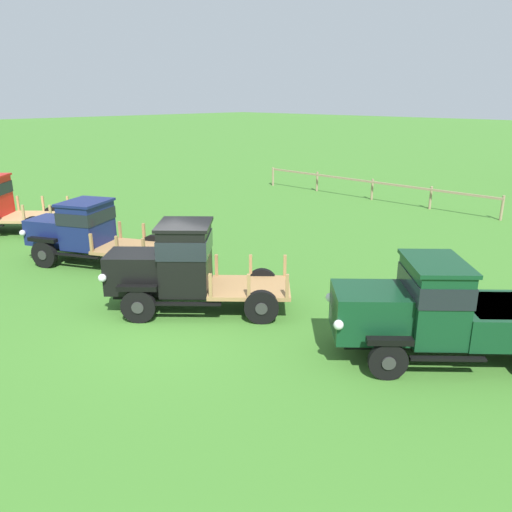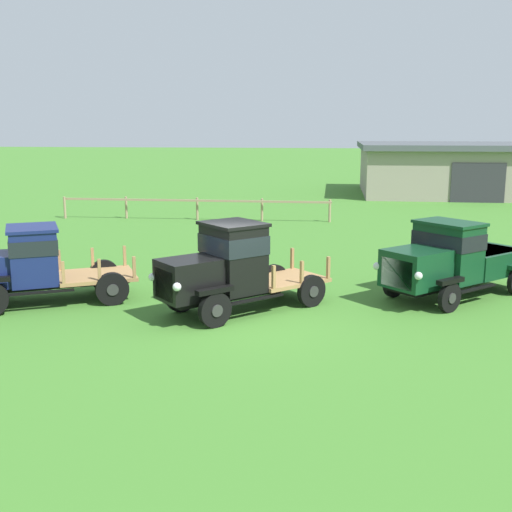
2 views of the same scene
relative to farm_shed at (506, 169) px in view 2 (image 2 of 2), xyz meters
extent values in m
plane|color=#3D7528|center=(-13.68, -30.61, -1.74)|extent=(240.00, 240.00, 0.00)
cube|color=gray|center=(0.00, 0.00, -0.20)|extent=(19.04, 9.79, 3.08)
cube|color=#474C51|center=(0.00, 0.00, 1.52)|extent=(19.64, 10.59, 0.36)
cube|color=#2D2D33|center=(-2.85, -4.93, -0.54)|extent=(3.20, 0.08, 2.40)
cylinder|color=#997F60|center=(-11.72, -14.04, -1.19)|extent=(0.12, 0.12, 1.10)
cylinder|color=#997F60|center=(-15.04, -14.04, -1.19)|extent=(0.12, 0.12, 1.10)
cylinder|color=#997F60|center=(-18.29, -14.03, -1.19)|extent=(0.12, 0.12, 1.10)
cylinder|color=#997F60|center=(-21.95, -13.99, -1.19)|extent=(0.12, 0.12, 1.10)
cylinder|color=#997F60|center=(-25.03, -14.38, -1.19)|extent=(0.12, 0.12, 1.10)
cube|color=#997F60|center=(-18.38, -14.24, -0.76)|extent=(13.51, 0.08, 0.10)
cylinder|color=black|center=(-17.28, -29.52, -1.31)|extent=(0.86, 0.56, 0.87)
cylinder|color=#2D2D2D|center=(-17.23, -29.62, -1.31)|extent=(0.28, 0.16, 0.30)
cylinder|color=black|center=(-18.05, -28.00, -1.31)|extent=(0.86, 0.56, 0.87)
cylinder|color=#2D2D2D|center=(-18.10, -27.90, -1.31)|extent=(0.28, 0.16, 0.30)
cube|color=black|center=(-19.10, -29.49, -1.22)|extent=(4.22, 2.76, 0.12)
cube|color=#141E51|center=(-19.34, -29.61, -0.46)|extent=(1.70, 1.86, 1.40)
cube|color=black|center=(-19.34, -29.61, -0.15)|extent=(1.76, 1.91, 0.39)
cube|color=#141E51|center=(-19.34, -29.61, 0.28)|extent=(1.83, 1.97, 0.08)
cube|color=black|center=(-18.85, -30.30, -1.24)|extent=(1.49, 0.85, 0.05)
cube|color=black|center=(-19.61, -28.81, -1.24)|extent=(1.49, 0.85, 0.05)
cube|color=#9E7547|center=(-17.93, -28.89, -1.11)|extent=(2.56, 2.43, 0.10)
cube|color=#9E7547|center=(-18.37, -30.03, -0.78)|extent=(0.11, 0.11, 0.57)
cube|color=#9E7547|center=(-19.10, -28.58, -0.78)|extent=(0.11, 0.11, 0.57)
cube|color=#9E7547|center=(-17.57, -29.62, -0.78)|extent=(0.11, 0.11, 0.57)
cube|color=#9E7547|center=(-18.30, -28.17, -0.78)|extent=(0.11, 0.11, 0.57)
cube|color=#9E7547|center=(-16.76, -29.21, -0.78)|extent=(0.11, 0.11, 0.57)
cube|color=#9E7547|center=(-17.50, -27.76, -0.78)|extent=(0.11, 0.11, 0.57)
cylinder|color=black|center=(-14.26, -31.07, -1.32)|extent=(0.73, 0.69, 0.84)
cylinder|color=#2D2D2D|center=(-14.20, -31.14, -1.32)|extent=(0.23, 0.22, 0.29)
cylinder|color=black|center=(-15.34, -29.91, -1.32)|extent=(0.73, 0.69, 0.84)
cylinder|color=#2D2D2D|center=(-15.41, -29.84, -1.32)|extent=(0.23, 0.22, 0.29)
cylinder|color=black|center=(-12.09, -29.05, -1.32)|extent=(0.73, 0.69, 0.84)
cylinder|color=#2D2D2D|center=(-12.03, -29.12, -1.32)|extent=(0.23, 0.22, 0.29)
cylinder|color=black|center=(-13.17, -27.89, -1.32)|extent=(0.73, 0.69, 0.84)
cylinder|color=#2D2D2D|center=(-13.24, -27.82, -1.32)|extent=(0.23, 0.22, 0.29)
cube|color=black|center=(-13.79, -29.55, -1.24)|extent=(3.67, 3.51, 0.12)
cube|color=black|center=(-14.95, -30.63, -0.70)|extent=(1.77, 1.75, 0.96)
cube|color=silver|center=(-15.44, -31.09, -0.75)|extent=(0.64, 0.68, 0.72)
sphere|color=silver|center=(-15.04, -31.53, -0.68)|extent=(0.20, 0.20, 0.20)
sphere|color=silver|center=(-15.85, -30.66, -0.68)|extent=(0.20, 0.20, 0.20)
cube|color=black|center=(-14.26, -31.07, -0.85)|extent=(0.84, 0.80, 0.12)
cube|color=black|center=(-15.34, -29.91, -0.85)|extent=(0.84, 0.80, 0.12)
cube|color=black|center=(-14.02, -29.77, -0.35)|extent=(1.80, 1.81, 1.65)
cube|color=black|center=(-14.02, -29.77, 0.02)|extent=(1.86, 1.87, 0.46)
cube|color=black|center=(-14.02, -29.77, 0.51)|extent=(1.93, 1.94, 0.08)
cube|color=black|center=(-13.41, -30.25, -1.26)|extent=(1.29, 1.21, 0.05)
cube|color=black|center=(-14.46, -29.12, -1.26)|extent=(1.29, 1.21, 0.05)
cube|color=#9E7547|center=(-12.85, -28.68, -1.13)|extent=(2.56, 2.54, 0.10)
cube|color=#9E7547|center=(-13.01, -29.85, -0.79)|extent=(0.11, 0.11, 0.58)
cube|color=#9E7547|center=(-14.03, -28.75, -0.79)|extent=(0.11, 0.11, 0.58)
cube|color=#9E7547|center=(-12.34, -29.23, -0.79)|extent=(0.11, 0.11, 0.58)
cube|color=#9E7547|center=(-13.36, -28.13, -0.79)|extent=(0.11, 0.11, 0.58)
cube|color=#9E7547|center=(-11.67, -28.61, -0.79)|extent=(0.11, 0.11, 0.58)
cube|color=#9E7547|center=(-12.70, -27.51, -0.79)|extent=(0.11, 0.11, 0.58)
cylinder|color=black|center=(-8.62, -29.17, -1.36)|extent=(0.66, 0.62, 0.76)
cylinder|color=#2D2D2D|center=(-8.57, -29.23, -1.36)|extent=(0.22, 0.20, 0.27)
cylinder|color=black|center=(-9.87, -27.82, -1.36)|extent=(0.66, 0.62, 0.76)
cylinder|color=#2D2D2D|center=(-9.93, -27.75, -1.36)|extent=(0.22, 0.20, 0.27)
cylinder|color=black|center=(-7.70, -25.81, -1.36)|extent=(0.66, 0.62, 0.76)
cylinder|color=#2D2D2D|center=(-7.76, -25.75, -1.36)|extent=(0.22, 0.20, 0.27)
cube|color=black|center=(-8.24, -27.56, -1.28)|extent=(3.85, 3.66, 0.12)
cube|color=#0F381E|center=(-9.41, -28.64, -0.73)|extent=(1.97, 1.96, 0.97)
cube|color=silver|center=(-9.94, -29.13, -0.78)|extent=(0.73, 0.78, 0.73)
sphere|color=silver|center=(-9.48, -29.64, -0.71)|extent=(0.20, 0.20, 0.20)
sphere|color=silver|center=(-10.41, -28.63, -0.71)|extent=(0.20, 0.20, 0.20)
cube|color=black|center=(-8.62, -29.17, -0.92)|extent=(0.78, 0.74, 0.12)
cube|color=black|center=(-9.87, -27.82, -0.92)|extent=(0.78, 0.74, 0.12)
cube|color=#0F381E|center=(-8.48, -27.79, -0.46)|extent=(1.86, 1.89, 1.51)
cube|color=black|center=(-8.48, -27.79, -0.12)|extent=(1.91, 1.95, 0.42)
cube|color=#0F381E|center=(-8.48, -27.79, 0.34)|extent=(1.98, 2.02, 0.08)
cube|color=black|center=(-7.80, -28.38, -1.30)|extent=(1.16, 1.09, 0.05)
cube|color=black|center=(-9.02, -27.06, -1.30)|extent=(1.16, 1.09, 0.05)
cube|color=#0F381E|center=(-7.31, -26.71, -0.88)|extent=(2.73, 2.71, 0.67)
cube|color=black|center=(-7.31, -26.71, -0.58)|extent=(2.30, 2.28, 0.06)
cube|color=#0F381E|center=(-7.70, -25.81, -0.92)|extent=(0.75, 0.72, 0.12)
camera|label=1|loc=(-4.53, -37.04, 3.50)|focal=35.00mm
camera|label=2|loc=(-11.61, -45.21, 2.90)|focal=45.00mm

